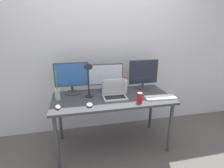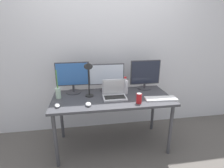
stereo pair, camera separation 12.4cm
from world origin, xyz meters
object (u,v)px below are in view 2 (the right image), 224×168
(monitor_center, at_px, (107,76))
(water_bottle, at_px, (125,86))
(mouse_by_keyboard, at_px, (88,104))
(desk_lamp, at_px, (88,72))
(monitor_left, at_px, (73,77))
(laptop_silver, at_px, (114,93))
(soda_can_near_keyboard, at_px, (139,98))
(keyboard_main, at_px, (161,99))
(work_desk, at_px, (112,102))
(monitor_right, at_px, (145,74))
(mouse_by_laptop, at_px, (57,105))
(bamboo_vase, at_px, (58,92))

(monitor_center, xyz_separation_m, water_bottle, (0.23, -0.16, -0.10))
(mouse_by_keyboard, relative_size, desk_lamp, 0.19)
(monitor_left, xyz_separation_m, laptop_silver, (0.53, -0.27, -0.17))
(laptop_silver, bearing_deg, monitor_left, 153.52)
(monitor_center, bearing_deg, soda_can_near_keyboard, -57.57)
(laptop_silver, height_order, keyboard_main, laptop_silver)
(work_desk, relative_size, monitor_right, 3.53)
(mouse_by_laptop, height_order, bamboo_vase, bamboo_vase)
(monitor_right, xyz_separation_m, desk_lamp, (-0.82, -0.21, 0.12))
(water_bottle, bearing_deg, bamboo_vase, -177.71)
(monitor_right, xyz_separation_m, mouse_by_keyboard, (-0.85, -0.47, -0.20))
(mouse_by_keyboard, relative_size, mouse_by_laptop, 0.88)
(water_bottle, bearing_deg, desk_lamp, -172.55)
(monitor_right, distance_m, bamboo_vase, 1.24)
(work_desk, height_order, monitor_right, monitor_right)
(water_bottle, height_order, desk_lamp, desk_lamp)
(soda_can_near_keyboard, bearing_deg, laptop_silver, 138.97)
(mouse_by_keyboard, bearing_deg, monitor_center, 58.64)
(keyboard_main, bearing_deg, work_desk, 167.66)
(laptop_silver, bearing_deg, mouse_by_laptop, -165.69)
(mouse_by_laptop, relative_size, desk_lamp, 0.22)
(mouse_by_laptop, distance_m, soda_can_near_keyboard, 0.96)
(monitor_center, relative_size, soda_can_near_keyboard, 3.98)
(monitor_left, xyz_separation_m, soda_can_near_keyboard, (0.80, -0.49, -0.17))
(laptop_silver, relative_size, desk_lamp, 0.61)
(keyboard_main, height_order, mouse_by_keyboard, mouse_by_keyboard)
(laptop_silver, xyz_separation_m, mouse_by_keyboard, (-0.34, -0.21, -0.04))
(monitor_center, height_order, desk_lamp, desk_lamp)
(monitor_center, bearing_deg, water_bottle, -35.11)
(monitor_center, relative_size, bamboo_vase, 1.33)
(laptop_silver, distance_m, water_bottle, 0.21)
(soda_can_near_keyboard, bearing_deg, monitor_center, 122.43)
(soda_can_near_keyboard, xyz_separation_m, bamboo_vase, (-0.98, 0.31, 0.02))
(work_desk, relative_size, monitor_center, 3.09)
(monitor_right, distance_m, keyboard_main, 0.48)
(keyboard_main, xyz_separation_m, mouse_by_laptop, (-1.27, -0.02, 0.01))
(monitor_right, bearing_deg, keyboard_main, -80.73)
(work_desk, relative_size, water_bottle, 6.53)
(mouse_by_keyboard, distance_m, water_bottle, 0.62)
(monitor_left, bearing_deg, desk_lamp, -44.94)
(monitor_center, xyz_separation_m, keyboard_main, (0.64, -0.44, -0.20))
(keyboard_main, distance_m, desk_lamp, 0.98)
(work_desk, xyz_separation_m, water_bottle, (0.20, 0.10, 0.18))
(keyboard_main, distance_m, soda_can_near_keyboard, 0.32)
(soda_can_near_keyboard, bearing_deg, mouse_by_laptop, 176.99)
(mouse_by_laptop, bearing_deg, soda_can_near_keyboard, -13.96)
(monitor_center, xyz_separation_m, soda_can_near_keyboard, (0.32, -0.51, -0.15))
(work_desk, bearing_deg, soda_can_near_keyboard, -40.04)
(keyboard_main, distance_m, water_bottle, 0.50)
(soda_can_near_keyboard, height_order, bamboo_vase, bamboo_vase)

